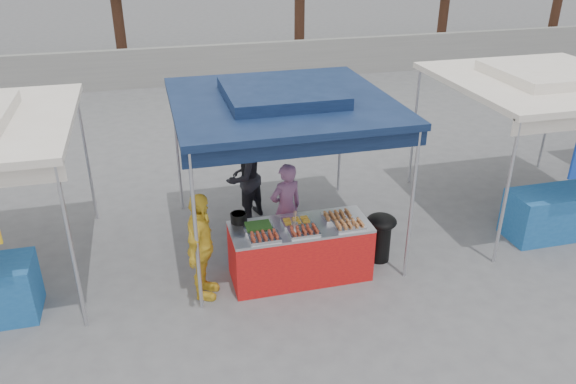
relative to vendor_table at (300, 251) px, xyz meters
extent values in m
plane|color=#5D5E60|center=(0.00, 0.10, -0.43)|extent=(80.00, 80.00, 0.00)
cube|color=gray|center=(0.00, 11.10, 0.17)|extent=(40.00, 0.25, 1.20)
cylinder|color=silver|center=(-1.50, -0.40, 0.72)|extent=(0.05, 0.05, 2.30)
cylinder|color=silver|center=(1.50, -0.40, 0.72)|extent=(0.05, 0.05, 2.30)
cylinder|color=silver|center=(-1.50, 2.60, 0.72)|extent=(0.05, 0.05, 2.30)
cylinder|color=silver|center=(1.50, 2.60, 0.72)|extent=(0.05, 0.05, 2.30)
cube|color=#102143|center=(0.00, 1.10, 1.92)|extent=(3.20, 3.20, 0.10)
cube|color=#102143|center=(0.00, 1.10, 2.05)|extent=(1.65, 1.65, 0.18)
cube|color=#102143|center=(0.00, -0.40, 1.77)|extent=(3.20, 0.04, 0.25)
cylinder|color=silver|center=(-3.00, -0.40, 0.72)|extent=(0.05, 0.05, 2.30)
cylinder|color=silver|center=(-3.00, 2.60, 0.72)|extent=(0.05, 0.05, 2.30)
cylinder|color=silver|center=(3.00, -0.40, 0.72)|extent=(0.05, 0.05, 2.30)
cylinder|color=silver|center=(3.00, 2.60, 0.72)|extent=(0.05, 0.05, 2.30)
cylinder|color=silver|center=(6.00, 2.60, 0.72)|extent=(0.05, 0.05, 2.30)
cube|color=silver|center=(4.50, 1.10, 1.92)|extent=(3.20, 3.20, 0.10)
cube|color=silver|center=(4.50, 1.10, 2.05)|extent=(1.65, 1.65, 0.18)
cube|color=#2061A9|center=(4.50, 0.10, -0.03)|extent=(1.80, 0.70, 0.80)
cylinder|color=#43261A|center=(-2.55, 13.47, 1.53)|extent=(0.36, 0.36, 3.91)
cylinder|color=#43261A|center=(3.60, 12.96, 1.73)|extent=(0.36, 0.36, 4.30)
cylinder|color=#43261A|center=(9.42, 13.33, 1.41)|extent=(0.36, 0.36, 3.67)
cube|color=red|center=(0.00, 0.00, -0.02)|extent=(2.00, 0.80, 0.81)
cube|color=silver|center=(0.00, 0.00, 0.40)|extent=(2.00, 0.80, 0.04)
cube|color=silver|center=(-0.58, -0.24, 0.45)|extent=(0.42, 0.30, 0.05)
cube|color=maroon|center=(-0.58, -0.24, 0.49)|extent=(0.35, 0.25, 0.02)
cube|color=silver|center=(-0.02, -0.23, 0.45)|extent=(0.42, 0.30, 0.05)
cube|color=maroon|center=(-0.02, -0.23, 0.49)|extent=(0.35, 0.25, 0.02)
cube|color=silver|center=(0.65, -0.22, 0.45)|extent=(0.42, 0.30, 0.05)
cube|color=#B6713E|center=(0.65, -0.22, 0.49)|extent=(0.35, 0.25, 0.02)
cube|color=silver|center=(-0.60, 0.05, 0.45)|extent=(0.42, 0.30, 0.05)
cube|color=#2B5B1F|center=(-0.60, 0.05, 0.49)|extent=(0.35, 0.25, 0.02)
cube|color=silver|center=(-0.04, 0.07, 0.45)|extent=(0.42, 0.30, 0.05)
cube|color=gold|center=(-0.04, 0.07, 0.49)|extent=(0.35, 0.25, 0.02)
cube|color=silver|center=(0.58, 0.07, 0.45)|extent=(0.42, 0.30, 0.05)
cube|color=#B6713E|center=(0.58, 0.07, 0.49)|extent=(0.35, 0.25, 0.02)
cylinder|color=black|center=(-0.83, 0.32, 0.49)|extent=(0.24, 0.24, 0.14)
cylinder|color=silver|center=(-0.11, -0.10, 0.48)|extent=(0.09, 0.09, 0.11)
cylinder|color=black|center=(1.31, 0.12, -0.11)|extent=(0.32, 0.32, 0.62)
ellipsoid|color=black|center=(1.31, 0.12, 0.25)|extent=(0.46, 0.46, 0.21)
cube|color=#143EA9|center=(-0.53, 0.60, -0.26)|extent=(0.55, 0.39, 0.33)
cube|color=#143EA9|center=(0.43, 0.62, -0.27)|extent=(0.53, 0.37, 0.32)
cube|color=#143EA9|center=(0.43, 0.62, 0.04)|extent=(0.50, 0.35, 0.30)
imported|color=#8F5B85|center=(-0.02, 0.74, 0.32)|extent=(0.62, 0.49, 1.49)
imported|color=black|center=(-0.47, 1.94, 0.38)|extent=(0.99, 0.98, 1.61)
imported|color=yellow|center=(-1.43, -0.12, 0.36)|extent=(0.68, 1.00, 1.57)
camera|label=1|loc=(-1.91, -6.68, 4.37)|focal=35.00mm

